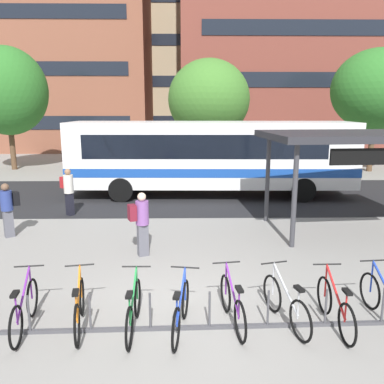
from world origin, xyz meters
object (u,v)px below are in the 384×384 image
parked_bicycle_red_6 (335,307)px  street_tree_2 (209,99)px  parked_bicycle_blue_3 (181,311)px  parked_bicycle_purple_4 (232,305)px  commuter_red_pack_2 (68,189)px  street_tree_1 (7,91)px  parked_bicycle_purple_0 (25,310)px  parked_bicycle_green_2 (134,310)px  commuter_black_pack_0 (8,206)px  city_bus (213,155)px  transit_shelter (360,139)px  commuter_maroon_pack_1 (141,220)px  parked_bicycle_orange_1 (79,308)px  parked_bicycle_silver_5 (285,305)px  street_tree_0 (377,90)px

parked_bicycle_red_6 → street_tree_2: (-1.20, 17.61, 3.88)m
parked_bicycle_blue_3 → parked_bicycle_purple_4: 0.93m
commuter_red_pack_2 → street_tree_1: 13.15m
street_tree_1 → parked_bicycle_purple_0: bearing=-66.6°
parked_bicycle_green_2 → commuter_black_pack_0: (-4.34, 5.18, 0.55)m
city_bus → parked_bicycle_purple_0: bearing=-109.1°
parked_bicycle_purple_4 → transit_shelter: bearing=-47.1°
commuter_red_pack_2 → street_tree_1: (-6.52, 10.78, 3.78)m
street_tree_2 → commuter_maroon_pack_1: bearing=-100.2°
parked_bicycle_orange_1 → parked_bicycle_silver_5: same height
parked_bicycle_blue_3 → street_tree_0: 21.13m
parked_bicycle_purple_4 → street_tree_0: size_ratio=0.24×
street_tree_1 → parked_bicycle_red_6: bearing=-54.0°
parked_bicycle_silver_5 → street_tree_0: size_ratio=0.23×
parked_bicycle_green_2 → commuter_maroon_pack_1: (-0.25, 3.55, 0.59)m
parked_bicycle_green_2 → parked_bicycle_silver_5: same height
commuter_red_pack_2 → transit_shelter: bearing=31.0°
parked_bicycle_purple_4 → transit_shelter: (4.41, 5.43, 2.49)m
parked_bicycle_silver_5 → street_tree_1: 22.48m
parked_bicycle_green_2 → transit_shelter: size_ratio=0.30×
parked_bicycle_orange_1 → commuter_black_pack_0: (-3.39, 5.09, 0.55)m
parked_bicycle_silver_5 → street_tree_0: street_tree_0 is taller
transit_shelter → commuter_red_pack_2: (-9.41, 1.98, -1.90)m
parked_bicycle_purple_0 → commuter_maroon_pack_1: 3.90m
city_bus → parked_bicycle_silver_5: 10.62m
parked_bicycle_purple_0 → parked_bicycle_orange_1: size_ratio=1.01×
city_bus → commuter_red_pack_2: city_bus is taller
parked_bicycle_purple_4 → parked_bicycle_red_6: bearing=-101.8°
parked_bicycle_silver_5 → commuter_red_pack_2: size_ratio=0.99×
parked_bicycle_silver_5 → street_tree_1: (-12.45, 18.20, 4.36)m
parked_bicycle_silver_5 → commuter_red_pack_2: 9.52m
parked_bicycle_purple_4 → city_bus: bearing=-9.8°
parked_bicycle_silver_5 → commuter_maroon_pack_1: (-2.91, 3.40, 0.59)m
parked_bicycle_silver_5 → street_tree_1: size_ratio=0.23×
parked_bicycle_purple_4 → commuter_black_pack_0: size_ratio=1.05×
parked_bicycle_orange_1 → parked_bicycle_green_2: (0.95, -0.09, 0.00)m
transit_shelter → parked_bicycle_orange_1: bearing=-146.6°
parked_bicycle_blue_3 → commuter_maroon_pack_1: size_ratio=1.02×
transit_shelter → commuter_red_pack_2: size_ratio=3.44×
parked_bicycle_green_2 → transit_shelter: (6.14, 5.60, 2.49)m
parked_bicycle_red_6 → transit_shelter: transit_shelter is taller
parked_bicycle_purple_0 → parked_bicycle_silver_5: bearing=-95.6°
commuter_black_pack_0 → commuter_red_pack_2: (1.07, 2.40, 0.03)m
parked_bicycle_purple_0 → street_tree_1: 20.41m
city_bus → street_tree_1: bearing=148.4°
commuter_black_pack_0 → street_tree_1: street_tree_1 is taller
city_bus → transit_shelter: size_ratio=2.08×
parked_bicycle_red_6 → commuter_black_pack_0: commuter_black_pack_0 is taller
street_tree_1 → transit_shelter: bearing=-38.7°
parked_bicycle_red_6 → parked_bicycle_purple_4: bearing=85.2°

